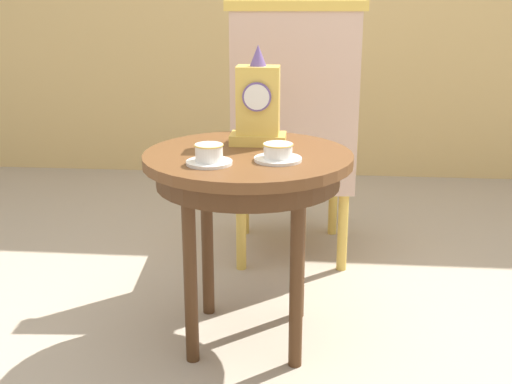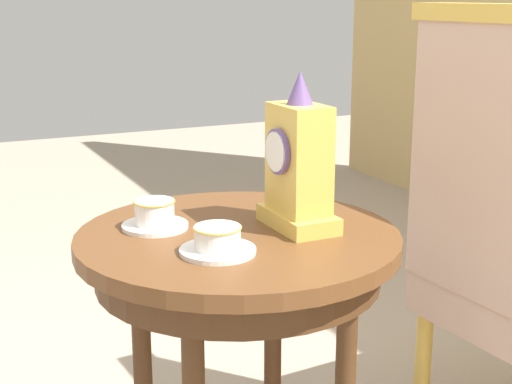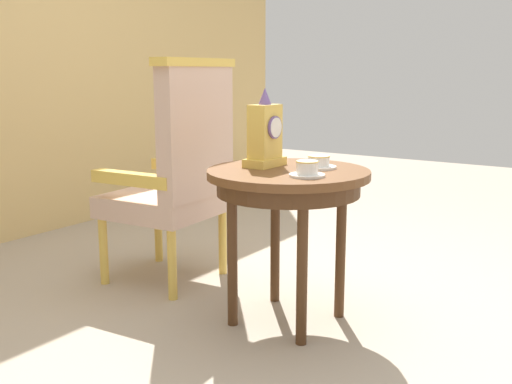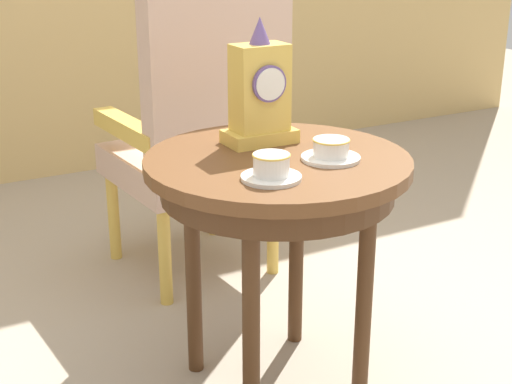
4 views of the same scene
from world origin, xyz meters
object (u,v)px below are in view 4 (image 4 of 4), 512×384
Objects in this scene: teacup_right at (331,151)px; armchair at (202,120)px; side_table at (277,187)px; teacup_left at (271,168)px; mantel_clock at (260,94)px.

teacup_right is 0.81m from armchair.
teacup_left is (-0.10, -0.15, 0.11)m from side_table.
mantel_clock reaches higher than teacup_left.
armchair is (0.12, 0.72, 0.00)m from side_table.
mantel_clock is at bearing 80.66° from side_table.
teacup_left is at bearing -164.00° from teacup_right.
teacup_right is 0.26m from mantel_clock.
teacup_left is 0.22m from teacup_right.
teacup_left reaches higher than teacup_right.
teacup_left is 0.90m from armchair.
teacup_left reaches higher than side_table.
side_table is 0.73m from armchair.
mantel_clock reaches higher than side_table.
teacup_right is 0.45× the size of mantel_clock.
mantel_clock is (0.13, 0.28, 0.11)m from teacup_left.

